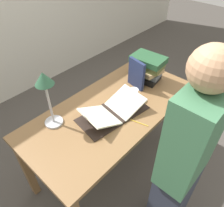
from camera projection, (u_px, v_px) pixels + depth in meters
ground_plane at (113, 162)px, 2.32m from camera, size 12.00×12.00×0.00m
reading_desk at (113, 116)px, 1.88m from camera, size 1.55×0.74×0.78m
open_book at (113, 111)px, 1.73m from camera, size 0.60×0.36×0.11m
book_stack_tall at (147, 68)px, 2.04m from camera, size 0.24×0.31×0.25m
book_standing_upright at (136, 74)px, 1.95m from camera, size 0.06×0.19×0.27m
reading_lamp at (46, 88)px, 1.46m from camera, size 0.14×0.14×0.46m
coffee_mug at (134, 94)px, 1.87m from camera, size 0.11×0.08×0.10m
pencil at (138, 123)px, 1.68m from camera, size 0.05×0.16×0.01m
person_reader at (181, 168)px, 1.34m from camera, size 0.36×0.23×1.62m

